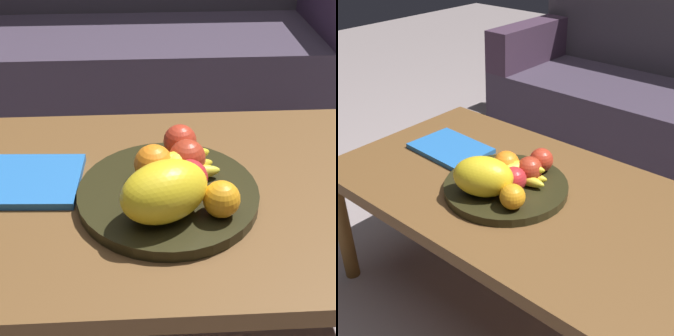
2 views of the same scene
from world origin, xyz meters
TOP-DOWN VIEW (x-y plane):
  - ground_plane at (0.00, 0.00)m, footprint 8.00×8.00m
  - coffee_table at (0.00, 0.00)m, footprint 1.18×0.66m
  - couch at (-0.08, 1.25)m, footprint 1.70×0.70m
  - fruit_bowl at (-0.03, -0.04)m, footprint 0.36×0.36m
  - melon_large_front at (-0.04, -0.12)m, footprint 0.20×0.18m
  - orange_front at (0.06, -0.12)m, footprint 0.07×0.07m
  - orange_left at (-0.06, -0.01)m, footprint 0.08×0.08m
  - apple_front at (0.01, 0.02)m, footprint 0.08×0.08m
  - apple_left at (0.00, 0.09)m, footprint 0.07×0.07m
  - apple_right at (0.01, -0.05)m, footprint 0.07×0.07m
  - banana_bunch at (-0.01, -0.01)m, footprint 0.17×0.16m
  - magazine at (-0.34, 0.03)m, footprint 0.26×0.19m

SIDE VIEW (x-z plane):
  - ground_plane at x=0.00m, z-range 0.00..0.00m
  - couch at x=-0.08m, z-range -0.15..0.75m
  - coffee_table at x=0.00m, z-range 0.18..0.63m
  - magazine at x=-0.34m, z-range 0.45..0.47m
  - fruit_bowl at x=-0.03m, z-range 0.45..0.48m
  - banana_bunch at x=-0.01m, z-range 0.48..0.54m
  - orange_front at x=0.06m, z-range 0.48..0.55m
  - apple_right at x=0.01m, z-range 0.48..0.55m
  - apple_left at x=0.00m, z-range 0.48..0.55m
  - apple_front at x=0.01m, z-range 0.48..0.55m
  - orange_left at x=-0.06m, z-range 0.48..0.56m
  - melon_large_front at x=-0.04m, z-range 0.48..0.59m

